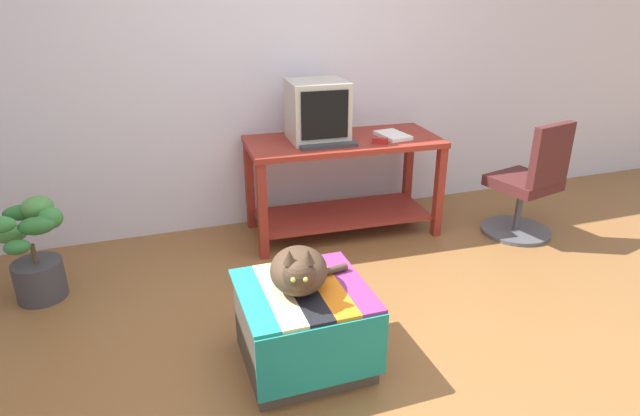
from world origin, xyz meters
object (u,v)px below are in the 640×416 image
at_px(office_chair, 529,188).
at_px(book, 393,135).
at_px(potted_plant, 34,255).
at_px(keyboard, 327,144).
at_px(stapler, 380,141).
at_px(desk, 343,170).
at_px(tv_monitor, 317,111).
at_px(ottoman_with_blanket, 304,326).
at_px(cat, 299,270).

bearing_deg(office_chair, book, -40.26).
relative_size(book, potted_plant, 0.44).
height_order(keyboard, stapler, stapler).
relative_size(desk, potted_plant, 2.31).
bearing_deg(office_chair, desk, -35.89).
height_order(keyboard, office_chair, office_chair).
bearing_deg(stapler, book, -16.85).
distance_m(office_chair, stapler, 1.18).
bearing_deg(tv_monitor, book, -8.79).
distance_m(keyboard, ottoman_with_blanket, 1.48).
height_order(tv_monitor, cat, tv_monitor).
height_order(desk, office_chair, office_chair).
bearing_deg(desk, cat, -115.79).
relative_size(cat, office_chair, 0.52).
relative_size(tv_monitor, stapler, 3.83).
height_order(office_chair, stapler, office_chair).
bearing_deg(tv_monitor, potted_plant, -167.10).
distance_m(keyboard, book, 0.54).
height_order(tv_monitor, office_chair, tv_monitor).
distance_m(book, stapler, 0.20).
distance_m(potted_plant, office_chair, 3.36).
xyz_separation_m(ottoman_with_blanket, stapler, (0.95, 1.21, 0.54)).
bearing_deg(potted_plant, ottoman_with_blanket, -39.70).
xyz_separation_m(desk, tv_monitor, (-0.18, 0.05, 0.44)).
bearing_deg(cat, keyboard, 80.63).
bearing_deg(potted_plant, tv_monitor, 10.03).
distance_m(book, office_chair, 1.08).
distance_m(desk, cat, 1.59).
xyz_separation_m(keyboard, stapler, (0.37, -0.06, 0.01)).
height_order(keyboard, potted_plant, keyboard).
distance_m(desk, stapler, 0.37).
xyz_separation_m(desk, ottoman_with_blanket, (-0.74, -1.40, -0.28)).
distance_m(ottoman_with_blanket, potted_plant, 1.74).
bearing_deg(cat, stapler, 67.13).
xyz_separation_m(desk, keyboard, (-0.17, -0.13, 0.25)).
bearing_deg(office_chair, cat, 9.75).
xyz_separation_m(desk, cat, (-0.76, -1.40, 0.04)).
relative_size(ottoman_with_blanket, cat, 1.34).
bearing_deg(office_chair, ottoman_with_blanket, 9.92).
xyz_separation_m(tv_monitor, stapler, (0.39, -0.23, -0.19)).
xyz_separation_m(book, office_chair, (0.91, -0.46, -0.36)).
bearing_deg(book, keyboard, -179.94).
xyz_separation_m(desk, book, (0.36, -0.06, 0.25)).
height_order(keyboard, cat, keyboard).
bearing_deg(cat, book, 65.53).
bearing_deg(cat, potted_plant, 155.54).
bearing_deg(book, desk, 162.77).
bearing_deg(book, office_chair, -33.79).
xyz_separation_m(desk, stapler, (0.20, -0.19, 0.25)).
relative_size(book, cat, 0.59).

